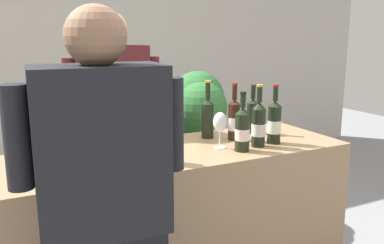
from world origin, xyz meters
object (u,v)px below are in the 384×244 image
object	(u,v)px
wine_bottle_2	(131,135)
wine_bottle_5	(259,124)
person_server	(115,148)
potted_shrub	(200,127)
wine_bottle_6	(234,119)
wine_bottle_7	(159,139)
wine_bottle_1	(208,116)
wine_bottle_3	(242,129)
wine_bottle_0	(274,122)
wine_glass	(220,123)
wine_bottle_4	(253,114)
ice_bucket	(88,144)

from	to	relation	value
wine_bottle_2	wine_bottle_5	size ratio (longest dim) A/B	0.94
person_server	potted_shrub	bearing A→B (deg)	29.31
wine_bottle_6	wine_bottle_7	size ratio (longest dim) A/B	1.02
wine_bottle_5	wine_bottle_1	bearing A→B (deg)	118.07
wine_bottle_2	wine_bottle_3	bearing A→B (deg)	-13.09
wine_bottle_0	wine_bottle_6	bearing A→B (deg)	133.80
wine_bottle_6	wine_glass	xyz separation A→B (m)	(-0.17, -0.12, 0.02)
wine_bottle_0	person_server	size ratio (longest dim) A/B	0.20
wine_bottle_1	potted_shrub	world-z (taller)	wine_bottle_1
wine_bottle_6	wine_bottle_3	bearing A→B (deg)	-111.74
wine_bottle_0	wine_bottle_4	world-z (taller)	wine_bottle_0
wine_bottle_2	wine_glass	size ratio (longest dim) A/B	1.62
ice_bucket	wine_bottle_4	bearing A→B (deg)	9.64
wine_glass	wine_bottle_0	bearing A→B (deg)	-8.44
ice_bucket	wine_bottle_7	bearing A→B (deg)	-20.33
wine_bottle_4	ice_bucket	world-z (taller)	wine_bottle_4
wine_bottle_4	wine_bottle_0	bearing A→B (deg)	-96.98
wine_glass	person_server	xyz separation A→B (m)	(-0.41, 0.67, -0.26)
wine_bottle_6	wine_bottle_7	xyz separation A→B (m)	(-0.57, -0.21, -0.01)
potted_shrub	wine_bottle_1	bearing A→B (deg)	-115.18
wine_bottle_5	wine_bottle_6	world-z (taller)	wine_bottle_5
wine_bottle_6	person_server	bearing A→B (deg)	136.55
wine_bottle_5	wine_bottle_7	size ratio (longest dim) A/B	1.04
wine_bottle_6	wine_bottle_7	world-z (taller)	wine_bottle_6
wine_bottle_5	potted_shrub	xyz separation A→B (m)	(0.28, 1.25, -0.30)
wine_bottle_6	ice_bucket	world-z (taller)	wine_bottle_6
wine_bottle_4	person_server	xyz separation A→B (m)	(-0.78, 0.46, -0.24)
wine_bottle_2	potted_shrub	distance (m)	1.55
wine_bottle_2	wine_bottle_3	world-z (taller)	wine_bottle_2
wine_glass	wine_bottle_1	bearing A→B (deg)	77.87
wine_glass	potted_shrub	world-z (taller)	potted_shrub
wine_bottle_7	person_server	size ratio (longest dim) A/B	0.20
wine_glass	potted_shrub	size ratio (longest dim) A/B	0.16
wine_bottle_5	wine_glass	distance (m)	0.22
wine_glass	ice_bucket	distance (m)	0.73
wine_bottle_0	wine_bottle_4	distance (m)	0.27
ice_bucket	potted_shrub	world-z (taller)	potted_shrub
wine_bottle_4	wine_bottle_5	bearing A→B (deg)	-118.95
wine_bottle_6	wine_bottle_7	bearing A→B (deg)	-159.47
wine_bottle_5	wine_bottle_6	xyz separation A→B (m)	(-0.04, 0.19, -0.00)
wine_bottle_3	person_server	world-z (taller)	person_server
wine_glass	wine_bottle_6	bearing A→B (deg)	36.02
wine_bottle_7	wine_glass	size ratio (longest dim) A/B	1.66
wine_bottle_6	wine_bottle_2	bearing A→B (deg)	-172.35
wine_glass	potted_shrub	distance (m)	1.32
wine_bottle_5	wine_glass	bearing A→B (deg)	162.21
wine_bottle_0	wine_bottle_4	bearing A→B (deg)	83.02
wine_bottle_5	wine_bottle_2	bearing A→B (deg)	171.98
person_server	wine_bottle_4	bearing A→B (deg)	-30.37
wine_bottle_4	wine_glass	bearing A→B (deg)	-149.59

